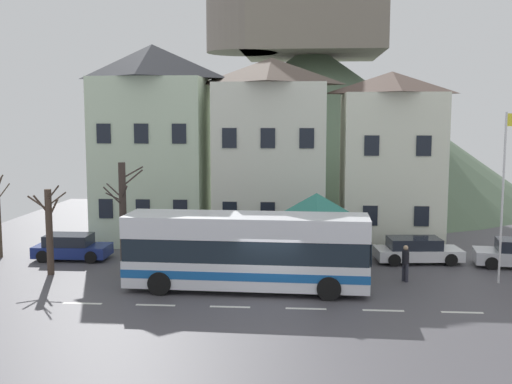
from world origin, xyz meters
TOP-DOWN VIEW (x-y plane):
  - ground_plane at (0.00, -0.00)m, footprint 40.00×60.00m
  - townhouse_00 at (-7.65, 11.79)m, footprint 6.39×5.65m
  - townhouse_01 at (-0.61, 12.42)m, footprint 6.35×6.90m
  - townhouse_02 at (6.39, 11.74)m, footprint 5.53×5.54m
  - hilltop_castle at (1.95, 33.45)m, footprint 40.18×40.18m
  - transit_bus at (-1.06, 1.27)m, footprint 10.57×2.98m
  - bus_shelter at (1.99, 4.66)m, footprint 3.60×3.60m
  - parked_car_00 at (-10.83, 6.34)m, footprint 3.88×1.96m
  - parked_car_01 at (7.22, 7.06)m, footprint 4.50×2.30m
  - parked_car_03 at (2.57, 7.36)m, footprint 4.28×2.40m
  - pedestrian_00 at (3.26, 3.29)m, footprint 0.38×0.32m
  - pedestrian_01 at (6.02, 3.17)m, footprint 0.32×0.33m
  - public_bench at (0.45, 6.32)m, footprint 1.61×0.48m
  - flagpole at (10.29, 3.24)m, footprint 0.95×0.10m
  - bare_tree_01 at (-7.18, 3.59)m, footprint 1.82×2.07m
  - bare_tree_02 at (-10.64, 3.16)m, footprint 2.02×1.58m

SIDE VIEW (x-z plane):
  - ground_plane at x=0.00m, z-range -0.06..0.00m
  - public_bench at x=0.45m, z-range 0.04..0.91m
  - parked_car_01 at x=7.22m, z-range -0.01..1.28m
  - parked_car_00 at x=-10.83m, z-range -0.02..1.31m
  - parked_car_03 at x=2.57m, z-range -0.01..1.31m
  - pedestrian_00 at x=3.26m, z-range 0.04..1.54m
  - pedestrian_01 at x=6.02m, z-range 0.08..1.76m
  - transit_bus at x=-1.06m, z-range 0.01..3.31m
  - bare_tree_02 at x=-10.64m, z-range -0.01..4.38m
  - bare_tree_01 at x=-7.18m, z-range 0.11..5.45m
  - bus_shelter at x=1.99m, z-range 1.18..5.04m
  - flagpole at x=10.29m, z-range 0.57..8.27m
  - townhouse_02 at x=6.39m, z-range 0.00..10.07m
  - townhouse_01 at x=-0.61m, z-range 0.00..10.97m
  - townhouse_00 at x=-7.65m, z-range 0.00..11.73m
  - hilltop_castle at x=1.95m, z-range -3.99..19.43m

